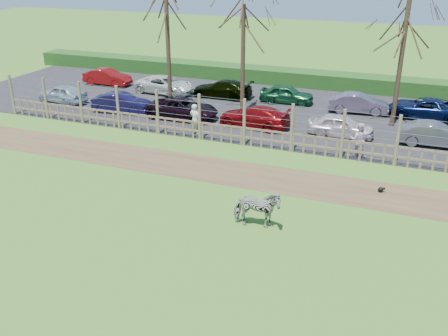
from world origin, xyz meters
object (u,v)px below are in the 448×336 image
(visitor_b, at_px, (359,140))
(car_4, at_px, (341,126))
(car_2, at_px, (183,109))
(car_8, at_px, (165,85))
(crow, at_px, (381,190))
(car_9, at_px, (222,89))
(zebra, at_px, (257,209))
(visitor_a, at_px, (195,119))
(car_12, at_px, (425,108))
(tree_left, at_px, (167,18))
(tree_right, at_px, (405,34))
(car_10, at_px, (287,94))
(tree_mid, at_px, (243,33))
(car_5, at_px, (435,135))
(car_0, at_px, (63,94))
(car_11, at_px, (359,103))
(car_3, at_px, (254,117))
(car_7, at_px, (107,77))

(visitor_b, height_order, car_4, visitor_b)
(car_2, height_order, car_8, same)
(crow, height_order, car_9, car_9)
(zebra, height_order, visitor_b, visitor_b)
(visitor_a, xyz_separation_m, car_12, (11.69, 7.66, -0.26))
(tree_left, bearing_deg, car_8, 122.68)
(tree_left, height_order, car_9, tree_left)
(tree_right, relative_size, car_10, 2.09)
(tree_mid, bearing_deg, tree_left, -167.47)
(car_5, bearing_deg, car_8, 73.67)
(visitor_a, relative_size, car_0, 0.49)
(visitor_a, height_order, car_0, visitor_a)
(visitor_a, distance_m, car_9, 7.71)
(tree_left, distance_m, car_11, 12.83)
(car_3, relative_size, car_4, 1.17)
(tree_left, distance_m, zebra, 16.37)
(car_2, relative_size, car_3, 1.04)
(tree_left, xyz_separation_m, car_12, (15.17, 3.71, -4.98))
(car_12, bearing_deg, car_4, -37.12)
(tree_right, xyz_separation_m, car_4, (-2.50, -2.91, -4.60))
(visitor_a, distance_m, crow, 10.87)
(car_0, relative_size, car_11, 0.97)
(zebra, height_order, car_0, zebra)
(visitor_b, xyz_separation_m, car_3, (-6.11, 2.48, -0.26))
(car_5, bearing_deg, car_4, 90.91)
(car_2, relative_size, car_8, 1.00)
(zebra, distance_m, car_9, 17.61)
(crow, relative_size, car_2, 0.07)
(crow, height_order, car_11, car_11)
(crow, distance_m, car_10, 13.50)
(crow, bearing_deg, tree_left, 150.76)
(tree_mid, height_order, car_8, tree_mid)
(tree_mid, bearing_deg, visitor_a, -101.64)
(car_5, bearing_deg, car_10, 58.74)
(crow, relative_size, car_8, 0.07)
(car_12, bearing_deg, car_9, -87.64)
(car_2, bearing_deg, car_7, 58.44)
(car_2, xyz_separation_m, car_8, (-3.65, 4.77, 0.00))
(visitor_a, bearing_deg, tree_mid, -88.96)
(crow, relative_size, car_11, 0.08)
(tree_left, distance_m, car_2, 5.46)
(tree_left, height_order, car_0, tree_left)
(car_4, bearing_deg, car_5, -87.23)
(visitor_b, bearing_deg, car_9, -40.51)
(tree_right, relative_size, car_4, 2.09)
(visitor_b, xyz_separation_m, car_0, (-19.52, 2.69, -0.26))
(visitor_b, xyz_separation_m, crow, (1.44, -3.62, -0.78))
(tree_right, bearing_deg, car_4, -130.67)
(tree_right, xyz_separation_m, car_9, (-11.35, 2.13, -4.60))
(car_3, bearing_deg, tree_mid, -143.47)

